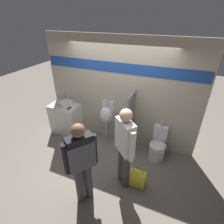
# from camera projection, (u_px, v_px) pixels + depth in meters

# --- Properties ---
(ground_plane) EXTENTS (16.00, 16.00, 0.00)m
(ground_plane) POSITION_uv_depth(u_px,v_px,m) (109.00, 151.00, 4.48)
(ground_plane) COLOR #70665B
(display_wall) EXTENTS (3.90, 0.07, 2.70)m
(display_wall) POSITION_uv_depth(u_px,v_px,m) (119.00, 93.00, 4.29)
(display_wall) COLOR #B2A893
(display_wall) RESTS_ON ground_plane
(sink_counter) EXTENTS (0.81, 0.52, 0.86)m
(sink_counter) POSITION_uv_depth(u_px,v_px,m) (66.00, 119.00, 5.02)
(sink_counter) COLOR silver
(sink_counter) RESTS_ON ground_plane
(sink_basin) EXTENTS (0.38, 0.38, 0.25)m
(sink_basin) POSITION_uv_depth(u_px,v_px,m) (66.00, 103.00, 4.80)
(sink_basin) COLOR silver
(sink_basin) RESTS_ON sink_counter
(cell_phone) EXTENTS (0.07, 0.14, 0.01)m
(cell_phone) POSITION_uv_depth(u_px,v_px,m) (69.00, 108.00, 4.64)
(cell_phone) COLOR #232328
(cell_phone) RESTS_ON sink_counter
(divider_near_counter) EXTENTS (0.03, 0.53, 1.52)m
(divider_near_counter) POSITION_uv_depth(u_px,v_px,m) (131.00, 123.00, 4.20)
(divider_near_counter) COLOR slate
(divider_near_counter) RESTS_ON ground_plane
(urinal_near_counter) EXTENTS (0.34, 0.29, 1.16)m
(urinal_near_counter) POSITION_uv_depth(u_px,v_px,m) (106.00, 115.00, 4.55)
(urinal_near_counter) COLOR silver
(urinal_near_counter) RESTS_ON ground_plane
(toilet) EXTENTS (0.39, 0.55, 0.90)m
(toilet) POSITION_uv_depth(u_px,v_px,m) (158.00, 146.00, 4.16)
(toilet) COLOR silver
(toilet) RESTS_ON ground_plane
(person_in_vest) EXTENTS (0.44, 0.48, 1.66)m
(person_in_vest) POSITION_uv_depth(u_px,v_px,m) (81.00, 160.00, 2.88)
(person_in_vest) COLOR #3D3D42
(person_in_vest) RESTS_ON ground_plane
(person_with_lanyard) EXTENTS (0.47, 0.44, 1.72)m
(person_with_lanyard) POSITION_uv_depth(u_px,v_px,m) (125.00, 146.00, 3.19)
(person_with_lanyard) COLOR #3D3D42
(person_with_lanyard) RESTS_ON ground_plane
(shopping_bag) EXTENTS (0.33, 0.18, 0.48)m
(shopping_bag) POSITION_uv_depth(u_px,v_px,m) (137.00, 178.00, 3.52)
(shopping_bag) COLOR yellow
(shopping_bag) RESTS_ON ground_plane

